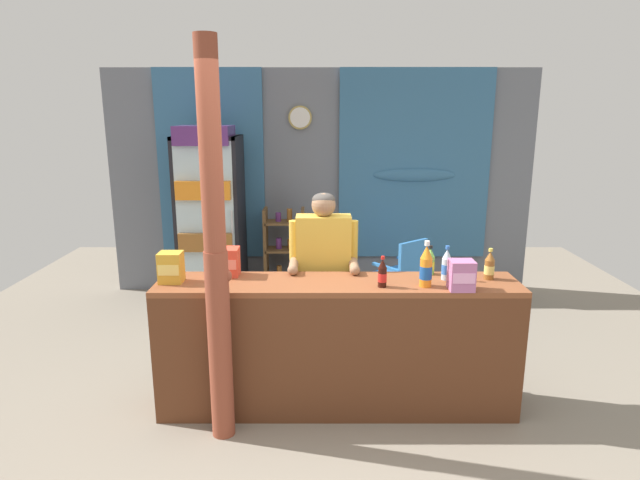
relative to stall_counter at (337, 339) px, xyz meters
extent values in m
plane|color=gray|center=(-0.12, 0.98, -0.60)|extent=(8.03, 8.03, 0.00)
cube|color=slate|center=(-0.12, 2.89, 0.75)|extent=(5.10, 0.12, 2.69)
cube|color=teal|center=(-1.43, 2.80, 0.97)|extent=(1.26, 0.04, 2.24)
ellipsoid|color=teal|center=(-1.43, 2.78, 0.86)|extent=(0.69, 0.10, 0.16)
cube|color=teal|center=(1.00, 2.80, 0.97)|extent=(1.80, 0.04, 2.24)
ellipsoid|color=teal|center=(1.00, 2.78, 0.86)|extent=(0.99, 0.10, 0.16)
cylinder|color=tan|center=(-0.36, 2.81, 1.53)|extent=(0.27, 0.03, 0.27)
cylinder|color=white|center=(-0.36, 2.80, 1.53)|extent=(0.23, 0.01, 0.23)
cube|color=beige|center=(-1.00, 2.81, 1.12)|extent=(0.24, 0.02, 0.18)
cube|color=brown|center=(0.00, 0.10, 0.38)|extent=(2.63, 0.50, 0.04)
cube|color=brown|center=(0.00, -0.12, -0.12)|extent=(2.63, 0.04, 0.96)
cube|color=brown|center=(-1.28, 0.10, -0.12)|extent=(0.08, 0.45, 0.96)
cube|color=brown|center=(1.28, 0.10, -0.12)|extent=(0.08, 0.45, 0.96)
cylinder|color=brown|center=(-0.80, -0.26, 0.07)|extent=(0.16, 0.16, 1.32)
cylinder|color=brown|center=(-0.80, -0.26, 1.39)|extent=(0.14, 0.14, 1.32)
ellipsoid|color=brown|center=(-0.73, -0.26, 0.56)|extent=(0.06, 0.05, 0.08)
cube|color=black|center=(-1.36, 2.64, 0.37)|extent=(0.70, 0.04, 1.94)
cube|color=black|center=(-1.69, 2.34, 0.37)|extent=(0.04, 0.63, 1.94)
cube|color=black|center=(-1.03, 2.34, 0.37)|extent=(0.04, 0.63, 1.94)
cube|color=black|center=(-1.36, 2.34, 1.33)|extent=(0.70, 0.63, 0.04)
cube|color=black|center=(-1.36, 2.34, -0.56)|extent=(0.70, 0.63, 0.08)
cube|color=silver|center=(-1.36, 2.04, 0.42)|extent=(0.64, 0.02, 1.78)
cylinder|color=#B7B7BC|center=(-1.07, 2.01, 0.37)|extent=(0.02, 0.02, 0.40)
cube|color=silver|center=(-1.36, 2.34, 0.12)|extent=(0.62, 0.55, 0.02)
cube|color=brown|center=(-1.36, 2.21, 0.23)|extent=(0.58, 0.51, 0.20)
cube|color=silver|center=(-1.36, 2.34, 0.68)|extent=(0.62, 0.55, 0.02)
cube|color=orange|center=(-1.36, 2.21, 0.79)|extent=(0.58, 0.51, 0.20)
cube|color=silver|center=(-1.36, 2.34, 1.25)|extent=(0.62, 0.55, 0.02)
cube|color=#56286B|center=(-1.36, 2.21, 1.36)|extent=(0.58, 0.51, 0.20)
cube|color=brown|center=(-0.77, 2.53, -0.05)|extent=(0.04, 0.28, 1.10)
cube|color=brown|center=(-0.33, 2.53, -0.05)|extent=(0.04, 0.28, 1.10)
cube|color=brown|center=(-0.55, 2.53, 0.34)|extent=(0.44, 0.28, 0.02)
cylinder|color=#56286B|center=(-0.62, 2.53, 0.40)|extent=(0.07, 0.07, 0.11)
cylinder|color=brown|center=(-0.49, 2.53, 0.43)|extent=(0.06, 0.06, 0.15)
cube|color=brown|center=(-0.55, 2.53, 0.01)|extent=(0.44, 0.28, 0.02)
cylinder|color=#56286B|center=(-0.62, 2.53, 0.08)|extent=(0.07, 0.07, 0.13)
cylinder|color=brown|center=(-0.49, 2.53, 0.08)|extent=(0.06, 0.06, 0.12)
cube|color=brown|center=(-0.55, 2.53, -0.32)|extent=(0.44, 0.28, 0.02)
cylinder|color=brown|center=(-0.62, 2.53, -0.25)|extent=(0.06, 0.06, 0.12)
cylinder|color=brown|center=(-0.49, 2.53, -0.26)|extent=(0.05, 0.05, 0.10)
cube|color=#3884D6|center=(0.74, 2.06, -0.16)|extent=(0.62, 0.62, 0.04)
cube|color=#3884D6|center=(0.87, 1.91, 0.06)|extent=(0.35, 0.29, 0.40)
cylinder|color=#3884D6|center=(0.77, 2.33, -0.38)|extent=(0.04, 0.04, 0.44)
cylinder|color=#3884D6|center=(0.47, 2.09, -0.38)|extent=(0.04, 0.04, 0.44)
cylinder|color=#3884D6|center=(1.01, 2.03, -0.38)|extent=(0.04, 0.04, 0.44)
cylinder|color=#3884D6|center=(0.71, 1.80, -0.38)|extent=(0.04, 0.04, 0.44)
cube|color=#3884D6|center=(0.89, 2.19, -0.04)|extent=(0.28, 0.33, 0.03)
cube|color=#3884D6|center=(0.58, 1.94, -0.04)|extent=(0.28, 0.33, 0.03)
cylinder|color=#28282D|center=(-0.19, 0.54, -0.18)|extent=(0.11, 0.11, 0.83)
cylinder|color=#28282D|center=(-0.01, 0.54, -0.18)|extent=(0.11, 0.11, 0.83)
cube|color=gold|center=(-0.10, 0.54, 0.52)|extent=(0.44, 0.20, 0.57)
sphere|color=#997051|center=(-0.10, 0.54, 0.89)|extent=(0.19, 0.19, 0.19)
ellipsoid|color=#4C4742|center=(-0.10, 0.55, 0.93)|extent=(0.18, 0.18, 0.10)
cylinder|color=gold|center=(-0.34, 0.54, 0.60)|extent=(0.08, 0.08, 0.32)
cylinder|color=#997051|center=(-0.34, 0.39, 0.44)|extent=(0.07, 0.26, 0.07)
sphere|color=#997051|center=(-0.34, 0.26, 0.44)|extent=(0.08, 0.08, 0.08)
cylinder|color=gold|center=(0.13, 0.54, 0.60)|extent=(0.08, 0.08, 0.32)
cylinder|color=#997051|center=(0.13, 0.39, 0.44)|extent=(0.07, 0.26, 0.07)
sphere|color=#997051|center=(0.13, 0.26, 0.44)|extent=(0.08, 0.08, 0.08)
cylinder|color=orange|center=(0.61, 0.00, 0.50)|extent=(0.09, 0.09, 0.20)
cone|color=orange|center=(0.61, 0.00, 0.65)|extent=(0.09, 0.09, 0.09)
cylinder|color=white|center=(0.61, 0.00, 0.71)|extent=(0.04, 0.04, 0.03)
cylinder|color=#194C99|center=(0.61, 0.00, 0.50)|extent=(0.09, 0.09, 0.09)
cylinder|color=silver|center=(0.79, 0.15, 0.48)|extent=(0.07, 0.07, 0.16)
cone|color=silver|center=(0.79, 0.15, 0.60)|extent=(0.07, 0.07, 0.07)
cylinder|color=blue|center=(0.79, 0.15, 0.64)|extent=(0.03, 0.03, 0.03)
cylinder|color=blue|center=(0.79, 0.15, 0.48)|extent=(0.07, 0.07, 0.07)
cylinder|color=#75C64C|center=(0.70, 0.29, 0.47)|extent=(0.07, 0.07, 0.14)
cone|color=#75C64C|center=(0.70, 0.29, 0.57)|extent=(0.07, 0.07, 0.06)
cylinder|color=black|center=(0.70, 0.29, 0.61)|extent=(0.03, 0.03, 0.02)
cylinder|color=yellow|center=(0.70, 0.29, 0.47)|extent=(0.07, 0.07, 0.06)
cylinder|color=black|center=(0.31, -0.01, 0.47)|extent=(0.06, 0.06, 0.14)
cone|color=black|center=(0.31, -0.01, 0.57)|extent=(0.06, 0.06, 0.06)
cylinder|color=red|center=(0.31, -0.01, 0.61)|extent=(0.03, 0.03, 0.02)
cylinder|color=red|center=(0.31, -0.01, 0.47)|extent=(0.06, 0.06, 0.06)
cylinder|color=brown|center=(1.11, 0.16, 0.47)|extent=(0.07, 0.07, 0.14)
cone|color=brown|center=(1.11, 0.16, 0.58)|extent=(0.07, 0.07, 0.07)
cylinder|color=#E5CC4C|center=(1.11, 0.16, 0.62)|extent=(0.03, 0.03, 0.02)
cylinder|color=#E5D166|center=(1.11, 0.16, 0.47)|extent=(0.07, 0.07, 0.06)
cube|color=gold|center=(-1.20, 0.09, 0.51)|extent=(0.17, 0.14, 0.22)
cube|color=#FFE26D|center=(-1.20, 0.02, 0.51)|extent=(0.15, 0.00, 0.08)
cube|color=#E5422D|center=(-0.82, 0.26, 0.51)|extent=(0.16, 0.16, 0.21)
cube|color=#FF826D|center=(-0.82, 0.17, 0.51)|extent=(0.15, 0.00, 0.07)
cube|color=#B76699|center=(0.84, -0.08, 0.51)|extent=(0.17, 0.14, 0.21)
cube|color=#F7A5D8|center=(0.84, -0.15, 0.51)|extent=(0.15, 0.00, 0.07)
camera|label=1|loc=(-0.13, -3.56, 1.60)|focal=29.78mm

